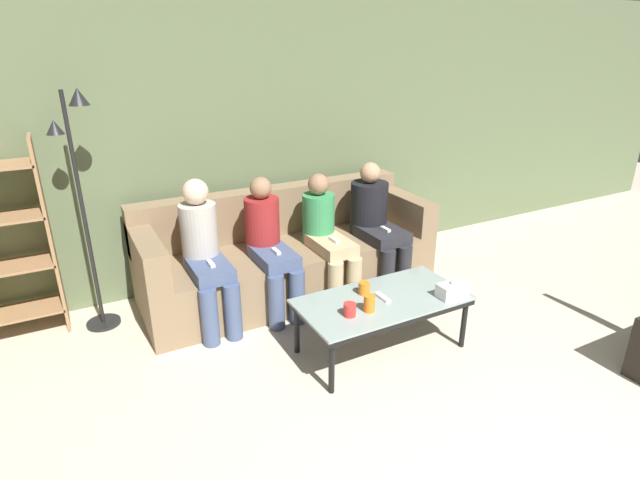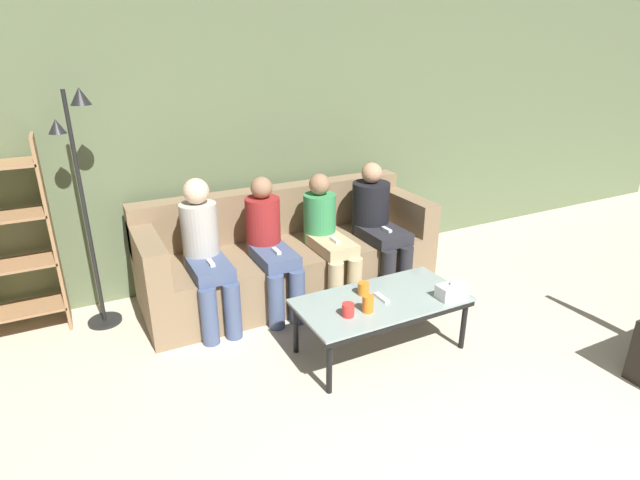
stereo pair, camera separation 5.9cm
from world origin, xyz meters
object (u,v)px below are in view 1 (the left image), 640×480
Objects in this scene: seated_person_mid_right at (327,235)px; game_remote at (382,297)px; cup_far_center at (350,310)px; seated_person_left_end at (205,252)px; standing_lamp at (82,189)px; seated_person_mid_left at (269,244)px; coffee_table at (382,303)px; cup_near_right at (364,288)px; couch at (287,256)px; cup_near_left at (369,303)px; seated_person_right_end at (375,220)px; tissue_box at (452,290)px.

game_remote is at bearing -93.95° from seated_person_mid_right.
cup_far_center is 1.26m from seated_person_left_end.
standing_lamp reaches higher than seated_person_mid_left.
cup_near_right is at bearing 122.82° from coffee_table.
coffee_table is at bearing -80.61° from couch.
seated_person_mid_left is at bearing 178.92° from seated_person_mid_right.
standing_lamp is (-1.42, 1.44, 0.66)m from cup_far_center.
cup_near_left is at bearing -103.32° from seated_person_mid_right.
seated_person_mid_left is at bearing 115.82° from coffee_table.
coffee_table is 0.05m from game_remote.
seated_person_left_end is at bearing -26.56° from standing_lamp.
seated_person_right_end is (0.59, 0.98, 0.18)m from game_remote.
standing_lamp is 1.45m from seated_person_mid_left.
cup_far_center reaches higher than game_remote.
cup_near_right is 0.84m from seated_person_mid_right.
seated_person_mid_right is at bearing -1.33° from seated_person_left_end.
seated_person_right_end is at bearing -9.01° from standing_lamp.
seated_person_mid_right is (0.53, -0.01, -0.02)m from seated_person_mid_left.
seated_person_mid_right is (0.14, 0.82, 0.10)m from cup_near_right.
tissue_box is 0.50m from game_remote.
cup_near_right is at bearing -83.64° from couch.
seated_person_mid_left is at bearing 128.41° from tissue_box.
cup_near_right is at bearing 148.63° from tissue_box.
tissue_box is 1.87m from seated_person_left_end.
coffee_table is 0.97m from seated_person_mid_right.
seated_person_right_end is at bearing 54.39° from cup_near_left.
tissue_box is at bearing -71.16° from seated_person_mid_right.
tissue_box is (0.66, -1.41, 0.15)m from couch.
cup_far_center reaches higher than coffee_table.
cup_near_right is (-0.08, 0.12, 0.09)m from coffee_table.
coffee_table is at bearing 90.00° from game_remote.
seated_person_mid_left is (-0.92, 1.16, 0.12)m from tissue_box.
tissue_box is at bearing -24.17° from game_remote.
seated_person_mid_left is at bearing -178.73° from seated_person_right_end.
seated_person_left_end is (-0.91, 0.85, 0.15)m from cup_near_right.
seated_person_right_end reaches higher than cup_near_left.
coffee_table is at bearing 15.77° from cup_far_center.
cup_near_left is 1.08m from seated_person_mid_right.
tissue_box is at bearing -35.16° from standing_lamp.
couch is 28.48× the size of cup_far_center.
coffee_table is 0.35m from cup_far_center.
standing_lamp is 1.64× the size of seated_person_mid_left.
standing_lamp reaches higher than couch.
game_remote is at bearing -64.18° from seated_person_mid_left.
seated_person_right_end is (0.67, 0.86, 0.14)m from cup_near_right.
cup_near_right is 0.93m from seated_person_mid_left.
seated_person_left_end reaches higher than game_remote.
seated_person_mid_left is (-0.26, -0.25, 0.26)m from couch.
cup_near_left is 0.11× the size of seated_person_mid_left.
seated_person_mid_left is at bearing -1.58° from seated_person_left_end.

